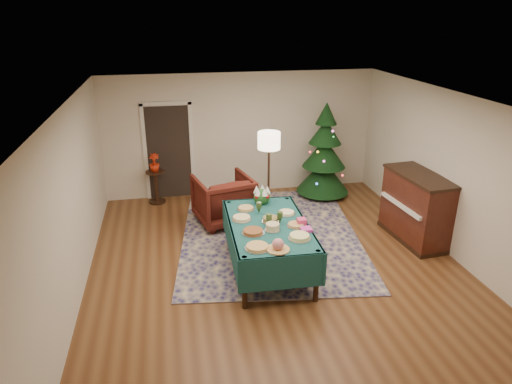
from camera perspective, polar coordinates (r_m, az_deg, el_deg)
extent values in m
plane|color=#593319|center=(7.53, 2.74, -9.55)|extent=(7.00, 7.00, 0.00)
plane|color=white|center=(6.55, 3.17, 11.09)|extent=(7.00, 7.00, 0.00)
plane|color=beige|center=(10.19, -1.88, 7.21)|extent=(6.00, 0.00, 6.00)
plane|color=beige|center=(4.07, 15.59, -18.15)|extent=(6.00, 0.00, 6.00)
plane|color=beige|center=(6.88, -22.11, -1.78)|extent=(0.00, 7.00, 7.00)
plane|color=beige|center=(8.16, 23.84, 1.57)|extent=(0.00, 7.00, 7.00)
cube|color=black|center=(10.14, -10.83, 4.82)|extent=(0.92, 0.02, 2.04)
cube|color=silver|center=(10.13, -13.67, 4.75)|extent=(0.08, 0.04, 2.14)
cube|color=silver|center=(10.13, -8.00, 5.16)|extent=(0.08, 0.04, 2.14)
cube|color=silver|center=(9.87, -11.27, 10.80)|extent=(1.08, 0.04, 0.08)
cube|color=#191652|center=(8.58, 1.72, -5.28)|extent=(3.73, 4.59, 0.02)
cylinder|color=black|center=(6.42, -1.43, -11.29)|extent=(0.08, 0.08, 0.82)
cylinder|color=black|center=(8.07, -3.36, -3.96)|extent=(0.08, 0.08, 0.82)
cylinder|color=black|center=(6.61, 7.60, -10.40)|extent=(0.08, 0.08, 0.82)
cylinder|color=black|center=(8.23, 3.81, -3.45)|extent=(0.08, 0.08, 0.82)
cube|color=#16484D|center=(7.12, 1.57, -4.14)|extent=(1.27, 2.12, 0.04)
cube|color=#16484D|center=(8.14, 0.17, -2.50)|extent=(1.24, 0.07, 0.52)
cube|color=#16484D|center=(6.35, 3.34, -10.07)|extent=(1.24, 0.07, 0.52)
cube|color=#16484D|center=(7.35, 6.11, -5.44)|extent=(0.10, 2.12, 0.52)
cube|color=#16484D|center=(7.15, -3.15, -6.18)|extent=(0.10, 2.12, 0.52)
cylinder|color=silver|center=(6.39, 0.16, -7.04)|extent=(0.36, 0.36, 0.01)
cylinder|color=tan|center=(6.38, 0.16, -6.84)|extent=(0.31, 0.31, 0.04)
cylinder|color=silver|center=(6.36, 2.75, -7.24)|extent=(0.34, 0.34, 0.01)
sphere|color=#CC727A|center=(6.32, 2.76, -6.53)|extent=(0.16, 0.16, 0.16)
cylinder|color=silver|center=(6.68, 5.44, -5.80)|extent=(0.33, 0.33, 0.01)
cylinder|color=#D8D172|center=(6.67, 5.45, -5.54)|extent=(0.28, 0.28, 0.05)
cylinder|color=silver|center=(6.81, -0.37, -5.14)|extent=(0.34, 0.34, 0.01)
cylinder|color=brown|center=(6.80, -0.37, -4.92)|extent=(0.29, 0.29, 0.04)
cylinder|color=silver|center=(6.90, 2.07, -4.76)|extent=(0.24, 0.24, 0.01)
cylinder|color=tan|center=(6.88, 2.08, -4.35)|extent=(0.20, 0.20, 0.10)
cylinder|color=silver|center=(7.05, 5.01, -4.24)|extent=(0.29, 0.29, 0.01)
cylinder|color=#B2844C|center=(7.04, 5.02, -4.08)|extent=(0.24, 0.24, 0.03)
cylinder|color=silver|center=(7.23, -1.82, -3.45)|extent=(0.32, 0.32, 0.01)
cylinder|color=#D8BF7F|center=(7.22, -1.82, -3.24)|extent=(0.27, 0.27, 0.04)
cylinder|color=silver|center=(7.17, 1.83, -3.70)|extent=(0.28, 0.28, 0.01)
cylinder|color=maroon|center=(7.15, 1.83, -3.42)|extent=(0.24, 0.24, 0.07)
cylinder|color=silver|center=(7.45, 3.83, -2.72)|extent=(0.29, 0.29, 0.01)
cylinder|color=#F2EACC|center=(7.44, 3.84, -2.56)|extent=(0.25, 0.25, 0.03)
cylinder|color=silver|center=(7.59, -1.28, -2.17)|extent=(0.29, 0.29, 0.01)
cylinder|color=tan|center=(7.58, -1.28, -2.01)|extent=(0.25, 0.25, 0.03)
cone|color=#2D471E|center=(7.44, 0.36, -2.32)|extent=(0.08, 0.08, 0.10)
cylinder|color=#2D471E|center=(7.40, 0.36, -1.67)|extent=(0.09, 0.09, 0.10)
cone|color=#2D471E|center=(7.11, 2.99, -3.57)|extent=(0.08, 0.08, 0.10)
cylinder|color=#2D471E|center=(7.07, 3.01, -2.88)|extent=(0.09, 0.09, 0.10)
cone|color=#2D471E|center=(7.04, 1.62, -3.82)|extent=(0.08, 0.08, 0.10)
cylinder|color=#2D471E|center=(7.00, 1.63, -3.13)|extent=(0.09, 0.09, 0.10)
cube|color=#D63BA6|center=(6.92, 6.28, -4.66)|extent=(0.17, 0.17, 0.04)
cube|color=#CF3967|center=(7.07, 5.71, -3.74)|extent=(0.14, 0.14, 0.11)
sphere|color=#1E4C1E|center=(7.81, 0.72, -0.64)|extent=(0.29, 0.29, 0.29)
cone|color=white|center=(7.78, 1.44, 0.31)|extent=(0.11, 0.11, 0.13)
cone|color=white|center=(7.85, 0.80, 0.52)|extent=(0.11, 0.11, 0.13)
cone|color=white|center=(7.80, 0.07, 0.36)|extent=(0.11, 0.11, 0.13)
cone|color=white|center=(7.69, 0.24, 0.05)|extent=(0.11, 0.11, 0.13)
cone|color=white|center=(7.68, 1.10, 0.02)|extent=(0.11, 0.11, 0.13)
sphere|color=#B20C0F|center=(7.87, 1.33, -0.11)|extent=(0.08, 0.08, 0.08)
sphere|color=#B20C0F|center=(7.87, 0.09, -0.12)|extent=(0.08, 0.08, 0.08)
sphere|color=#B20C0F|center=(7.71, 0.11, -0.59)|extent=(0.08, 0.08, 0.08)
sphere|color=#B20C0F|center=(7.72, 1.37, -0.58)|extent=(0.08, 0.08, 0.08)
imported|color=#4A160F|center=(8.88, -4.10, -0.67)|extent=(1.21, 1.17, 1.05)
cylinder|color=#A57F3F|center=(9.23, 1.53, -3.18)|extent=(0.30, 0.30, 0.03)
cylinder|color=black|center=(8.93, 1.58, 1.44)|extent=(0.04, 0.04, 1.62)
cylinder|color=#FFEABF|center=(8.68, 1.64, 6.45)|extent=(0.43, 0.43, 0.32)
cylinder|color=black|center=(10.21, -12.20, -1.15)|extent=(0.36, 0.36, 0.04)
cylinder|color=black|center=(10.08, -12.35, 0.59)|extent=(0.08, 0.08, 0.66)
cylinder|color=black|center=(9.96, -12.51, 2.47)|extent=(0.40, 0.40, 0.03)
imported|color=red|center=(9.93, -12.57, 3.14)|extent=(0.22, 0.38, 0.22)
cylinder|color=black|center=(10.45, 8.26, 0.07)|extent=(0.13, 0.13, 0.17)
cone|color=black|center=(10.32, 8.37, 2.08)|extent=(1.51, 1.51, 0.74)
cone|color=black|center=(10.15, 8.53, 4.88)|extent=(1.23, 1.23, 0.63)
cone|color=black|center=(10.03, 8.68, 7.47)|extent=(0.93, 0.93, 0.53)
cone|color=black|center=(9.94, 8.82, 9.71)|extent=(0.60, 0.60, 0.47)
cube|color=black|center=(8.90, 18.94, -5.28)|extent=(0.73, 1.47, 0.08)
cube|color=#38130E|center=(8.66, 19.40, -1.85)|extent=(0.71, 1.45, 1.16)
cube|color=black|center=(8.45, 19.91, 1.90)|extent=(0.75, 1.49, 0.05)
cube|color=white|center=(8.47, 17.79, -1.59)|extent=(0.21, 1.21, 0.06)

